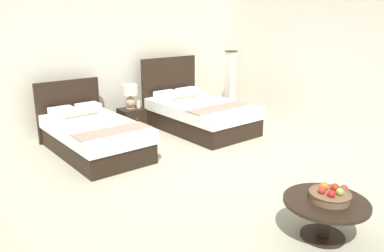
{
  "coord_description": "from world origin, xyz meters",
  "views": [
    {
      "loc": [
        -3.41,
        -3.9,
        2.22
      ],
      "look_at": [
        -0.07,
        0.55,
        0.59
      ],
      "focal_mm": 35.5,
      "sensor_mm": 36.0,
      "label": 1
    }
  ],
  "objects_px": {
    "coffee_table": "(325,210)",
    "floor_lamp_corner": "(230,83)",
    "nightstand": "(132,120)",
    "table_lamp": "(130,94)",
    "fruit_bowl": "(330,195)",
    "vase": "(138,104)",
    "bed_near_corner": "(199,113)",
    "loose_apple": "(344,188)",
    "bed_near_window": "(93,135)"
  },
  "relations": [
    {
      "from": "vase",
      "to": "floor_lamp_corner",
      "type": "distance_m",
      "value": 2.36
    },
    {
      "from": "bed_near_window",
      "to": "bed_near_corner",
      "type": "bearing_deg",
      "value": 0.25
    },
    {
      "from": "nightstand",
      "to": "table_lamp",
      "type": "xyz_separation_m",
      "value": [
        0.0,
        0.02,
        0.51
      ]
    },
    {
      "from": "bed_near_corner",
      "to": "fruit_bowl",
      "type": "height_order",
      "value": "bed_near_corner"
    },
    {
      "from": "coffee_table",
      "to": "bed_near_window",
      "type": "bearing_deg",
      "value": 102.8
    },
    {
      "from": "floor_lamp_corner",
      "to": "bed_near_corner",
      "type": "bearing_deg",
      "value": -157.95
    },
    {
      "from": "bed_near_corner",
      "to": "loose_apple",
      "type": "xyz_separation_m",
      "value": [
        -1.04,
        -3.85,
        0.13
      ]
    },
    {
      "from": "bed_near_window",
      "to": "nightstand",
      "type": "bearing_deg",
      "value": 31.92
    },
    {
      "from": "vase",
      "to": "fruit_bowl",
      "type": "height_order",
      "value": "vase"
    },
    {
      "from": "bed_near_corner",
      "to": "table_lamp",
      "type": "bearing_deg",
      "value": 149.0
    },
    {
      "from": "table_lamp",
      "to": "nightstand",
      "type": "bearing_deg",
      "value": -90.0
    },
    {
      "from": "table_lamp",
      "to": "bed_near_corner",
      "type": "bearing_deg",
      "value": -31.0
    },
    {
      "from": "floor_lamp_corner",
      "to": "bed_near_window",
      "type": "bearing_deg",
      "value": -171.19
    },
    {
      "from": "coffee_table",
      "to": "floor_lamp_corner",
      "type": "distance_m",
      "value": 5.18
    },
    {
      "from": "nightstand",
      "to": "table_lamp",
      "type": "height_order",
      "value": "table_lamp"
    },
    {
      "from": "table_lamp",
      "to": "floor_lamp_corner",
      "type": "bearing_deg",
      "value": -3.29
    },
    {
      "from": "nightstand",
      "to": "vase",
      "type": "bearing_deg",
      "value": -16.19
    },
    {
      "from": "table_lamp",
      "to": "loose_apple",
      "type": "relative_size",
      "value": 5.99
    },
    {
      "from": "coffee_table",
      "to": "fruit_bowl",
      "type": "distance_m",
      "value": 0.17
    },
    {
      "from": "fruit_bowl",
      "to": "loose_apple",
      "type": "distance_m",
      "value": 0.3
    },
    {
      "from": "bed_near_corner",
      "to": "vase",
      "type": "xyz_separation_m",
      "value": [
        -1.01,
        0.63,
        0.22
      ]
    },
    {
      "from": "table_lamp",
      "to": "vase",
      "type": "distance_m",
      "value": 0.25
    },
    {
      "from": "bed_near_window",
      "to": "nightstand",
      "type": "height_order",
      "value": "bed_near_window"
    },
    {
      "from": "bed_near_window",
      "to": "table_lamp",
      "type": "bearing_deg",
      "value": 32.67
    },
    {
      "from": "bed_near_window",
      "to": "nightstand",
      "type": "distance_m",
      "value": 1.28
    },
    {
      "from": "bed_near_window",
      "to": "nightstand",
      "type": "xyz_separation_m",
      "value": [
        1.09,
        0.68,
        -0.07
      ]
    },
    {
      "from": "bed_near_corner",
      "to": "loose_apple",
      "type": "relative_size",
      "value": 28.16
    },
    {
      "from": "bed_near_window",
      "to": "fruit_bowl",
      "type": "distance_m",
      "value": 3.97
    },
    {
      "from": "fruit_bowl",
      "to": "floor_lamp_corner",
      "type": "xyz_separation_m",
      "value": [
        2.68,
        4.42,
        0.25
      ]
    },
    {
      "from": "table_lamp",
      "to": "fruit_bowl",
      "type": "xyz_separation_m",
      "value": [
        -0.19,
        -4.56,
        -0.26
      ]
    },
    {
      "from": "table_lamp",
      "to": "floor_lamp_corner",
      "type": "distance_m",
      "value": 2.5
    },
    {
      "from": "loose_apple",
      "to": "nightstand",
      "type": "bearing_deg",
      "value": 91.32
    },
    {
      "from": "vase",
      "to": "loose_apple",
      "type": "xyz_separation_m",
      "value": [
        -0.03,
        -4.48,
        -0.08
      ]
    },
    {
      "from": "coffee_table",
      "to": "floor_lamp_corner",
      "type": "xyz_separation_m",
      "value": [
        2.71,
        4.4,
        0.41
      ]
    },
    {
      "from": "bed_near_corner",
      "to": "nightstand",
      "type": "xyz_separation_m",
      "value": [
        -1.15,
        0.67,
        -0.09
      ]
    },
    {
      "from": "nightstand",
      "to": "floor_lamp_corner",
      "type": "bearing_deg",
      "value": -2.83
    },
    {
      "from": "bed_near_corner",
      "to": "floor_lamp_corner",
      "type": "xyz_separation_m",
      "value": [
        1.35,
        0.55,
        0.4
      ]
    },
    {
      "from": "coffee_table",
      "to": "nightstand",
      "type": "bearing_deg",
      "value": 87.27
    },
    {
      "from": "floor_lamp_corner",
      "to": "fruit_bowl",
      "type": "bearing_deg",
      "value": -121.26
    },
    {
      "from": "nightstand",
      "to": "coffee_table",
      "type": "distance_m",
      "value": 4.53
    },
    {
      "from": "vase",
      "to": "fruit_bowl",
      "type": "xyz_separation_m",
      "value": [
        -0.33,
        -4.5,
        -0.06
      ]
    },
    {
      "from": "coffee_table",
      "to": "loose_apple",
      "type": "distance_m",
      "value": 0.35
    },
    {
      "from": "bed_near_corner",
      "to": "nightstand",
      "type": "distance_m",
      "value": 1.33
    },
    {
      "from": "vase",
      "to": "coffee_table",
      "type": "height_order",
      "value": "vase"
    },
    {
      "from": "vase",
      "to": "loose_apple",
      "type": "height_order",
      "value": "vase"
    },
    {
      "from": "floor_lamp_corner",
      "to": "nightstand",
      "type": "bearing_deg",
      "value": 177.17
    },
    {
      "from": "table_lamp",
      "to": "fruit_bowl",
      "type": "distance_m",
      "value": 4.57
    },
    {
      "from": "fruit_bowl",
      "to": "floor_lamp_corner",
      "type": "height_order",
      "value": "floor_lamp_corner"
    },
    {
      "from": "vase",
      "to": "bed_near_corner",
      "type": "bearing_deg",
      "value": -31.94
    },
    {
      "from": "bed_near_window",
      "to": "fruit_bowl",
      "type": "relative_size",
      "value": 5.2
    }
  ]
}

